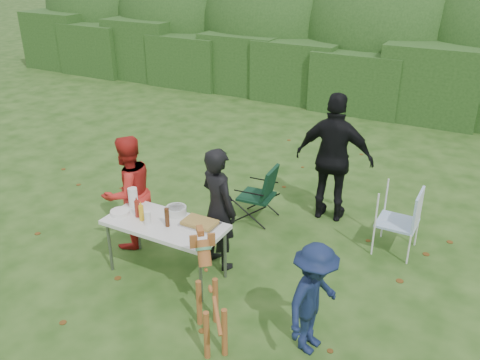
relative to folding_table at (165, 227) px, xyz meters
The scene contains 20 objects.
ground 0.71m from the folding_table, 74.74° to the left, with size 80.00×80.00×0.00m, color #1E4211.
hedge_row 8.19m from the folding_table, 89.64° to the left, with size 22.00×1.40×1.70m, color #23471C.
shrub_backdrop 9.83m from the folding_table, 89.70° to the left, with size 20.00×2.60×3.20m, color #3D6628.
folding_table is the anchor object (origin of this frame).
person_cook 0.70m from the folding_table, 48.21° to the left, with size 0.59×0.39×1.62m, color black.
person_red_jacket 0.93m from the folding_table, 157.43° to the left, with size 0.77×0.60×1.59m, color red.
person_black_puffy 2.75m from the folding_table, 61.28° to the left, with size 1.15×0.48×1.95m, color black.
child 2.11m from the folding_table, ahead, with size 0.80×0.46×1.24m, color #131E41.
dog 1.35m from the folding_table, 33.96° to the right, with size 1.03×0.41×0.98m, color #975527, non-canonical shape.
camping_chair 1.84m from the folding_table, 78.94° to the left, with size 0.56×0.56×0.89m, color black, non-canonical shape.
lawn_chair 3.09m from the folding_table, 38.82° to the left, with size 0.55×0.55×0.94m, color #538CC8, non-canonical shape.
food_tray 0.44m from the folding_table, 21.77° to the left, with size 0.45×0.30×0.02m, color #B7B7BA.
focaccia_bread 0.44m from the folding_table, 21.77° to the left, with size 0.40×0.26×0.04m, color #A8853E.
mustard_bottle 0.33m from the folding_table, 164.11° to the right, with size 0.06×0.06×0.20m, color gold.
ketchup_bottle 0.42m from the folding_table, behind, with size 0.06×0.06×0.22m, color maroon.
beer_bottle 0.20m from the folding_table, 32.08° to the right, with size 0.06×0.06×0.24m, color #47230F.
paper_towel_roll 0.65m from the folding_table, 165.49° to the left, with size 0.12×0.12×0.26m, color white.
cup_stack 0.25m from the folding_table, 138.31° to the right, with size 0.08×0.08×0.18m, color white.
pasta_bowl 0.27m from the folding_table, 90.94° to the left, with size 0.26×0.26×0.10m, color silver.
plate_stack 0.64m from the folding_table, behind, with size 0.24×0.24×0.05m, color white.
Camera 1 is at (3.32, -4.48, 3.83)m, focal length 38.00 mm.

